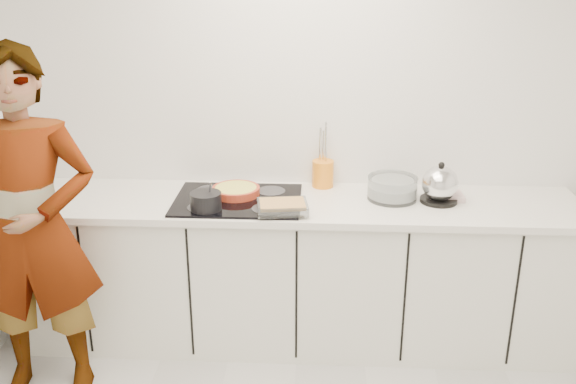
# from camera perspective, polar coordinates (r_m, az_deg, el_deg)

# --- Properties ---
(wall_back) EXTENTS (3.60, 0.00, 2.60)m
(wall_back) POSITION_cam_1_polar(r_m,az_deg,el_deg) (3.87, 1.17, 6.31)
(wall_back) COLOR white
(wall_back) RESTS_ON ground
(base_cabinets) EXTENTS (3.20, 0.58, 0.87)m
(base_cabinets) POSITION_cam_1_polar(r_m,az_deg,el_deg) (3.88, 0.92, -7.34)
(base_cabinets) COLOR white
(base_cabinets) RESTS_ON floor
(countertop) EXTENTS (3.24, 0.64, 0.04)m
(countertop) POSITION_cam_1_polar(r_m,az_deg,el_deg) (3.69, 0.96, -1.09)
(countertop) COLOR white
(countertop) RESTS_ON base_cabinets
(hob) EXTENTS (0.72, 0.54, 0.01)m
(hob) POSITION_cam_1_polar(r_m,az_deg,el_deg) (3.69, -4.48, -0.71)
(hob) COLOR black
(hob) RESTS_ON countertop
(tart_dish) EXTENTS (0.31, 0.31, 0.05)m
(tart_dish) POSITION_cam_1_polar(r_m,az_deg,el_deg) (3.75, -4.65, 0.14)
(tart_dish) COLOR #AF3720
(tart_dish) RESTS_ON hob
(saucepan) EXTENTS (0.19, 0.19, 0.16)m
(saucepan) POSITION_cam_1_polar(r_m,az_deg,el_deg) (3.54, -7.31, -0.80)
(saucepan) COLOR black
(saucepan) RESTS_ON hob
(baking_dish) EXTENTS (0.30, 0.23, 0.05)m
(baking_dish) POSITION_cam_1_polar(r_m,az_deg,el_deg) (3.49, -0.50, -1.29)
(baking_dish) COLOR silver
(baking_dish) RESTS_ON hob
(mixing_bowl) EXTENTS (0.29, 0.29, 0.13)m
(mixing_bowl) POSITION_cam_1_polar(r_m,az_deg,el_deg) (3.74, 9.25, 0.27)
(mixing_bowl) COLOR silver
(mixing_bowl) RESTS_ON countertop
(tea_towel) EXTENTS (0.21, 0.15, 0.03)m
(tea_towel) POSITION_cam_1_polar(r_m,az_deg,el_deg) (3.82, 13.80, -0.35)
(tea_towel) COLOR white
(tea_towel) RESTS_ON countertop
(kettle) EXTENTS (0.24, 0.24, 0.24)m
(kettle) POSITION_cam_1_polar(r_m,az_deg,el_deg) (3.74, 13.34, 0.58)
(kettle) COLOR black
(kettle) RESTS_ON countertop
(utensil_crock) EXTENTS (0.17, 0.17, 0.16)m
(utensil_crock) POSITION_cam_1_polar(r_m,az_deg,el_deg) (3.90, 3.11, 1.64)
(utensil_crock) COLOR orange
(utensil_crock) RESTS_ON countertop
(cook) EXTENTS (0.73, 0.52, 1.87)m
(cook) POSITION_cam_1_polar(r_m,az_deg,el_deg) (3.50, -21.76, -3.13)
(cook) COLOR white
(cook) RESTS_ON floor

